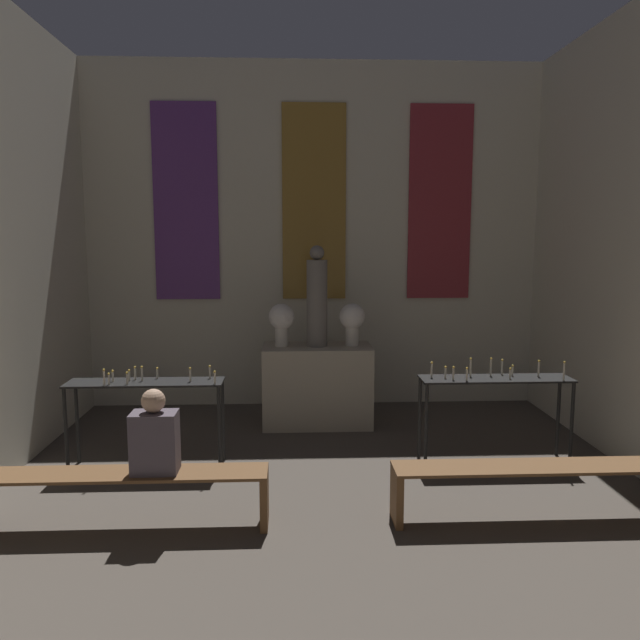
{
  "coord_description": "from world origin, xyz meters",
  "views": [
    {
      "loc": [
        -0.31,
        3.35,
        2.33
      ],
      "look_at": [
        0.0,
        10.07,
        1.41
      ],
      "focal_mm": 35.0,
      "sensor_mm": 36.0,
      "label": 1
    }
  ],
  "objects": [
    {
      "name": "altar",
      "position": [
        0.0,
        10.87,
        0.49
      ],
      "size": [
        1.33,
        0.72,
        0.98
      ],
      "color": "#ADA38E",
      "rests_on": "ground_plane"
    },
    {
      "name": "pew_back_left",
      "position": [
        -1.68,
        8.15,
        0.35
      ],
      "size": [
        2.35,
        0.36,
        0.46
      ],
      "color": "brown",
      "rests_on": "ground_plane"
    },
    {
      "name": "flower_vase_left",
      "position": [
        -0.43,
        10.87,
        1.31
      ],
      "size": [
        0.31,
        0.31,
        0.52
      ],
      "color": "beige",
      "rests_on": "altar"
    },
    {
      "name": "person_seated",
      "position": [
        -1.4,
        8.15,
        0.75
      ],
      "size": [
        0.36,
        0.24,
        0.67
      ],
      "color": "#564C56",
      "rests_on": "pew_back_left"
    },
    {
      "name": "flower_vase_right",
      "position": [
        0.43,
        10.87,
        1.31
      ],
      "size": [
        0.31,
        0.31,
        0.52
      ],
      "color": "beige",
      "rests_on": "altar"
    },
    {
      "name": "statue",
      "position": [
        0.0,
        10.87,
        1.56
      ],
      "size": [
        0.25,
        0.25,
        1.23
      ],
      "color": "slate",
      "rests_on": "altar"
    },
    {
      "name": "candle_rack_right",
      "position": [
        1.77,
        9.47,
        0.77
      ],
      "size": [
        1.54,
        0.38,
        1.09
      ],
      "color": "black",
      "rests_on": "ground_plane"
    },
    {
      "name": "wall_back",
      "position": [
        0.0,
        11.89,
        2.33
      ],
      "size": [
        6.32,
        0.16,
        4.61
      ],
      "color": "beige",
      "rests_on": "ground_plane"
    },
    {
      "name": "candle_rack_left",
      "position": [
        -1.77,
        9.47,
        0.76
      ],
      "size": [
        1.54,
        0.38,
        1.05
      ],
      "color": "black",
      "rests_on": "ground_plane"
    },
    {
      "name": "pew_back_right",
      "position": [
        1.68,
        8.15,
        0.35
      ],
      "size": [
        2.35,
        0.36,
        0.46
      ],
      "color": "brown",
      "rests_on": "ground_plane"
    }
  ]
}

